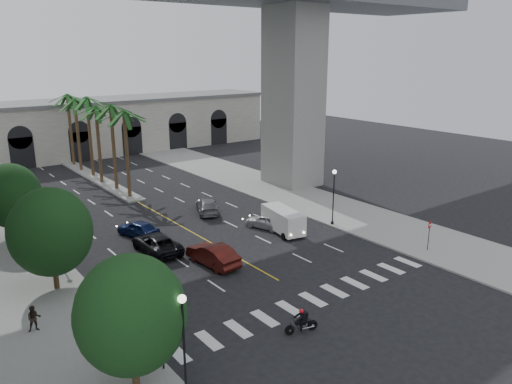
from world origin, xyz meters
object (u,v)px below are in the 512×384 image
Objects in this scene: car_b at (213,255)px; cargo_van at (283,220)px; lamp_post_left_far at (51,218)px; pedestrian_b at (34,318)px; traffic_signal_near at (161,327)px; car_e at (138,229)px; traffic_signal_far at (129,297)px; do_not_enter_sign at (429,229)px; motorcycle_rider at (302,322)px; pedestrian_a at (126,320)px; lamp_post_right at (334,192)px; lamp_post_left_near at (184,337)px; car_c at (157,243)px; car_d at (207,206)px; car_a at (266,221)px.

cargo_van is at bearing -170.27° from car_b.
cargo_van is (17.93, -6.65, -2.04)m from lamp_post_left_far.
car_b is 13.47m from pedestrian_b.
traffic_signal_near is 0.86× the size of car_e.
traffic_signal_far is 16.38m from car_e.
do_not_enter_sign is (6.47, -10.52, 0.73)m from cargo_van.
motorcycle_rider is (8.08, -5.52, -1.83)m from traffic_signal_far.
car_b is 10.75m from pedestrian_a.
motorcycle_rider is (-14.62, -12.02, -2.54)m from lamp_post_right.
car_b is at bearing 136.59° from do_not_enter_sign.
traffic_signal_far is at bearing -146.05° from cargo_van.
car_c is at bearing 68.08° from lamp_post_left_near.
cargo_van is 22.51m from pedestrian_b.
traffic_signal_near is 20.05m from car_e.
lamp_post_left_far reaches higher than car_c.
lamp_post_left_far is 2.03× the size of do_not_enter_sign.
traffic_signal_near is at bearing 87.71° from lamp_post_left_near.
car_c is (6.71, 10.43, -1.75)m from traffic_signal_far.
lamp_post_right reaches higher than pedestrian_b.
car_e is (-8.36, -2.13, 0.02)m from car_d.
do_not_enter_sign is at bearing 24.79° from motorcycle_rider.
motorcycle_rider is 11.21m from car_b.
cargo_van is 12.37m from do_not_enter_sign.
traffic_signal_near is 4.41m from pedestrian_a.
lamp_post_left_far is 11.83m from pedestrian_b.
traffic_signal_near is 13.33m from car_b.
car_a is 14.21m from do_not_enter_sign.
lamp_post_right is 2.97× the size of pedestrian_a.
pedestrian_b reaches higher than car_a.
car_e is at bearing 120.03° from do_not_enter_sign.
motorcycle_rider is 20.23m from car_e.
car_d is (8.68, 6.39, -0.06)m from car_c.
lamp_post_left_near is 8.62m from motorcycle_rider.
lamp_post_left_far is 1.47× the size of traffic_signal_near.
lamp_post_right is (22.80, -8.00, 0.00)m from lamp_post_left_far.
lamp_post_left_far is 18.51m from traffic_signal_near.
do_not_enter_sign is at bearing -6.25° from traffic_signal_far.
car_c reaches higher than car_e.
do_not_enter_sign is at bearing 139.48° from car_d.
traffic_signal_near is 25.96m from car_d.
cargo_van is at bearing 38.67° from lamp_post_left_near.
traffic_signal_far is 5.86m from pedestrian_b.
car_d is 9.31m from cargo_van.
lamp_post_left_near is 15.39m from car_b.
do_not_enter_sign reaches higher than car_e.
traffic_signal_near is 0.73× the size of car_b.
cargo_van is at bearing 86.99° from car_a.
motorcycle_rider is 0.41× the size of car_b.
car_b is 9.07m from cargo_van.
car_a is 0.79× the size of car_b.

